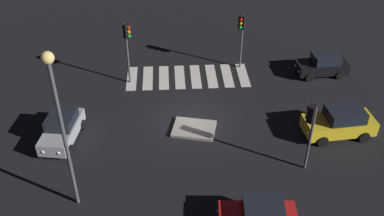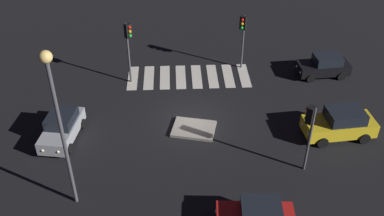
{
  "view_description": "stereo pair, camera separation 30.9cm",
  "coord_description": "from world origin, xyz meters",
  "px_view_note": "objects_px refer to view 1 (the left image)",
  "views": [
    {
      "loc": [
        1.34,
        22.48,
        17.13
      ],
      "look_at": [
        0.0,
        0.0,
        1.0
      ],
      "focal_mm": 42.13,
      "sensor_mm": 36.0,
      "label": 1
    },
    {
      "loc": [
        1.03,
        22.49,
        17.13
      ],
      "look_at": [
        0.0,
        0.0,
        1.0
      ],
      "focal_mm": 42.13,
      "sensor_mm": 36.0,
      "label": 2
    }
  ],
  "objects_px": {
    "traffic_light_south": "(242,29)",
    "car_yellow": "(340,122)",
    "car_black": "(323,65)",
    "traffic_light_east": "(127,39)",
    "car_silver": "(62,128)",
    "car_red": "(259,216)",
    "traffic_light_west": "(310,122)",
    "traffic_island": "(194,129)",
    "street_lamp": "(58,110)"
  },
  "relations": [
    {
      "from": "car_yellow",
      "to": "car_red",
      "type": "distance_m",
      "value": 9.05
    },
    {
      "from": "street_lamp",
      "to": "traffic_island",
      "type": "bearing_deg",
      "value": -138.58
    },
    {
      "from": "traffic_light_west",
      "to": "traffic_light_east",
      "type": "height_order",
      "value": "traffic_light_east"
    },
    {
      "from": "car_silver",
      "to": "street_lamp",
      "type": "bearing_deg",
      "value": 26.27
    },
    {
      "from": "traffic_light_west",
      "to": "traffic_light_east",
      "type": "xyz_separation_m",
      "value": [
        9.85,
        -9.22,
        0.33
      ]
    },
    {
      "from": "traffic_light_west",
      "to": "traffic_light_east",
      "type": "relative_size",
      "value": 0.9
    },
    {
      "from": "traffic_island",
      "to": "car_black",
      "type": "xyz_separation_m",
      "value": [
        -9.66,
        -5.99,
        0.7
      ]
    },
    {
      "from": "car_silver",
      "to": "car_red",
      "type": "relative_size",
      "value": 1.06
    },
    {
      "from": "car_silver",
      "to": "traffic_light_east",
      "type": "relative_size",
      "value": 0.88
    },
    {
      "from": "traffic_island",
      "to": "car_silver",
      "type": "height_order",
      "value": "car_silver"
    },
    {
      "from": "traffic_island",
      "to": "traffic_light_east",
      "type": "relative_size",
      "value": 0.64
    },
    {
      "from": "car_red",
      "to": "car_silver",
      "type": "bearing_deg",
      "value": -31.0
    },
    {
      "from": "street_lamp",
      "to": "traffic_light_east",
      "type": "bearing_deg",
      "value": -100.88
    },
    {
      "from": "car_silver",
      "to": "street_lamp",
      "type": "xyz_separation_m",
      "value": [
        -1.55,
        5.07,
        4.95
      ]
    },
    {
      "from": "car_yellow",
      "to": "traffic_light_west",
      "type": "distance_m",
      "value": 4.51
    },
    {
      "from": "car_silver",
      "to": "traffic_light_west",
      "type": "bearing_deg",
      "value": 86.03
    },
    {
      "from": "car_yellow",
      "to": "traffic_light_south",
      "type": "bearing_deg",
      "value": -64.91
    },
    {
      "from": "car_black",
      "to": "traffic_light_south",
      "type": "height_order",
      "value": "traffic_light_south"
    },
    {
      "from": "car_silver",
      "to": "traffic_light_south",
      "type": "xyz_separation_m",
      "value": [
        -11.6,
        -7.66,
        2.35
      ]
    },
    {
      "from": "car_black",
      "to": "traffic_light_south",
      "type": "distance_m",
      "value": 6.43
    },
    {
      "from": "traffic_light_east",
      "to": "traffic_light_south",
      "type": "bearing_deg",
      "value": 60.91
    },
    {
      "from": "traffic_island",
      "to": "street_lamp",
      "type": "relative_size",
      "value": 0.34
    },
    {
      "from": "car_black",
      "to": "traffic_light_west",
      "type": "height_order",
      "value": "traffic_light_west"
    },
    {
      "from": "traffic_island",
      "to": "traffic_light_south",
      "type": "relative_size",
      "value": 0.7
    },
    {
      "from": "traffic_island",
      "to": "traffic_light_east",
      "type": "xyz_separation_m",
      "value": [
        4.1,
        -5.62,
        3.34
      ]
    },
    {
      "from": "car_silver",
      "to": "car_yellow",
      "type": "relative_size",
      "value": 0.93
    },
    {
      "from": "traffic_light_west",
      "to": "car_silver",
      "type": "bearing_deg",
      "value": 24.67
    },
    {
      "from": "traffic_island",
      "to": "car_black",
      "type": "height_order",
      "value": "car_black"
    },
    {
      "from": "traffic_light_south",
      "to": "car_yellow",
      "type": "bearing_deg",
      "value": 62.21
    },
    {
      "from": "traffic_island",
      "to": "car_yellow",
      "type": "relative_size",
      "value": 0.68
    },
    {
      "from": "car_red",
      "to": "traffic_light_south",
      "type": "xyz_separation_m",
      "value": [
        -1.26,
        -14.86,
        2.38
      ]
    },
    {
      "from": "traffic_light_east",
      "to": "car_silver",
      "type": "bearing_deg",
      "value": -72.06
    },
    {
      "from": "car_black",
      "to": "street_lamp",
      "type": "height_order",
      "value": "street_lamp"
    },
    {
      "from": "car_silver",
      "to": "traffic_light_south",
      "type": "bearing_deg",
      "value": 132.67
    },
    {
      "from": "car_black",
      "to": "car_red",
      "type": "bearing_deg",
      "value": 57.96
    },
    {
      "from": "car_red",
      "to": "traffic_light_south",
      "type": "bearing_deg",
      "value": -91.01
    },
    {
      "from": "car_red",
      "to": "traffic_light_west",
      "type": "relative_size",
      "value": 0.92
    },
    {
      "from": "car_silver",
      "to": "car_yellow",
      "type": "distance_m",
      "value": 16.42
    },
    {
      "from": "car_black",
      "to": "car_yellow",
      "type": "height_order",
      "value": "car_yellow"
    },
    {
      "from": "traffic_island",
      "to": "traffic_light_south",
      "type": "bearing_deg",
      "value": -117.81
    },
    {
      "from": "car_silver",
      "to": "traffic_light_south",
      "type": "distance_m",
      "value": 14.1
    },
    {
      "from": "car_black",
      "to": "traffic_light_west",
      "type": "bearing_deg",
      "value": 63.36
    },
    {
      "from": "car_red",
      "to": "traffic_light_west",
      "type": "distance_m",
      "value": 5.64
    },
    {
      "from": "traffic_island",
      "to": "traffic_light_west",
      "type": "bearing_deg",
      "value": 147.96
    },
    {
      "from": "car_yellow",
      "to": "traffic_light_east",
      "type": "bearing_deg",
      "value": -32.65
    },
    {
      "from": "car_black",
      "to": "car_red",
      "type": "relative_size",
      "value": 1.01
    },
    {
      "from": "car_silver",
      "to": "car_yellow",
      "type": "bearing_deg",
      "value": 97.53
    },
    {
      "from": "car_silver",
      "to": "car_black",
      "type": "distance_m",
      "value": 18.59
    },
    {
      "from": "traffic_light_west",
      "to": "traffic_light_south",
      "type": "height_order",
      "value": "traffic_light_south"
    },
    {
      "from": "traffic_island",
      "to": "car_yellow",
      "type": "distance_m",
      "value": 8.72
    }
  ]
}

